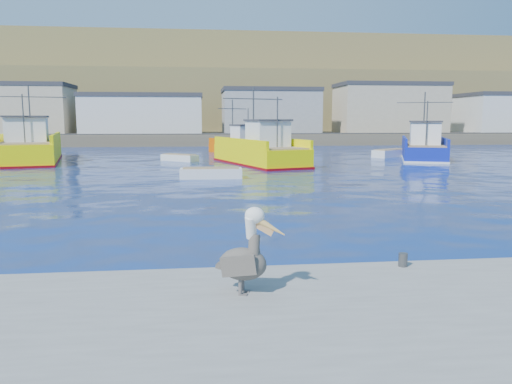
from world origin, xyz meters
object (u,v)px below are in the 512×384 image
trawler_blue (423,149)px  boat_orange (238,145)px  skiff_far (390,154)px  pelican (245,257)px  trawler_yellow_a (30,148)px  trawler_yellow_b (260,152)px  skiff_extra (180,158)px  skiff_mid (211,174)px

trawler_blue → boat_orange: 19.80m
skiff_far → pelican: size_ratio=2.73×
trawler_blue → boat_orange: size_ratio=1.48×
boat_orange → skiff_far: size_ratio=1.70×
boat_orange → skiff_far: bearing=-25.4°
trawler_yellow_a → trawler_yellow_b: size_ratio=1.20×
trawler_yellow_b → skiff_extra: size_ratio=3.49×
trawler_yellow_a → skiff_mid: trawler_yellow_a is taller
trawler_blue → skiff_far: trawler_blue is taller
boat_orange → trawler_blue: bearing=-31.9°
trawler_blue → skiff_extra: 22.92m
trawler_yellow_a → trawler_blue: size_ratio=1.30×
trawler_blue → skiff_far: size_ratio=2.52×
skiff_far → skiff_extra: 21.20m
skiff_far → trawler_yellow_a: bearing=-176.7°
trawler_yellow_a → trawler_blue: 36.15m
trawler_yellow_a → skiff_far: size_ratio=3.27×
skiff_mid → pelican: pelican is taller
skiff_extra → trawler_yellow_b: bearing=-31.6°
trawler_yellow_b → trawler_blue: (16.02, 3.62, -0.05)m
trawler_yellow_b → skiff_mid: trawler_yellow_b is taller
trawler_yellow_a → trawler_blue: (36.12, -1.39, -0.18)m
boat_orange → skiff_far: (14.93, -7.08, -0.68)m
boat_orange → pelican: 46.84m
skiff_extra → boat_orange: bearing=58.3°
boat_orange → trawler_yellow_a: bearing=-154.8°
skiff_extra → pelican: (2.59, -36.87, 0.96)m
trawler_blue → trawler_yellow_b: bearing=-167.3°
boat_orange → skiff_mid: (-3.58, -23.73, -0.71)m
trawler_blue → skiff_extra: trawler_blue is taller
skiff_far → skiff_extra: bearing=-172.5°
skiff_mid → pelican: (0.08, -22.98, 0.93)m
boat_orange → skiff_extra: (-6.09, -9.84, -0.74)m
trawler_blue → skiff_mid: (-20.39, -13.27, -0.74)m
skiff_mid → skiff_far: (18.51, 16.65, 0.04)m
trawler_yellow_b → boat_orange: size_ratio=1.61×
trawler_yellow_a → pelican: size_ratio=8.93×
trawler_yellow_b → skiff_extra: 8.13m
boat_orange → pelican: (-3.49, -46.71, 0.22)m
trawler_yellow_a → skiff_extra: size_ratio=4.17×
skiff_mid → pelican: bearing=-89.8°
trawler_yellow_a → skiff_far: bearing=3.3°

